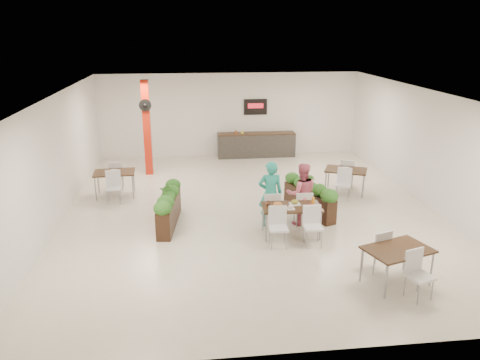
# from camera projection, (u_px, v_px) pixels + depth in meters

# --- Properties ---
(ground) EXTENTS (12.00, 12.00, 0.00)m
(ground) POSITION_uv_depth(u_px,v_px,m) (250.00, 210.00, 12.93)
(ground) COLOR beige
(ground) RESTS_ON ground
(room_shell) EXTENTS (10.10, 12.10, 3.22)m
(room_shell) POSITION_uv_depth(u_px,v_px,m) (251.00, 139.00, 12.31)
(room_shell) COLOR white
(room_shell) RESTS_ON ground
(red_column) EXTENTS (0.40, 0.41, 3.20)m
(red_column) POSITION_uv_depth(u_px,v_px,m) (147.00, 127.00, 15.68)
(red_column) COLOR red
(red_column) RESTS_ON ground
(service_counter) EXTENTS (3.00, 0.64, 2.20)m
(service_counter) POSITION_uv_depth(u_px,v_px,m) (256.00, 144.00, 18.23)
(service_counter) COLOR #292724
(service_counter) RESTS_ON ground
(main_table) EXTENTS (1.43, 1.67, 0.92)m
(main_table) POSITION_uv_depth(u_px,v_px,m) (291.00, 211.00, 11.18)
(main_table) COLOR black
(main_table) RESTS_ON ground
(diner_man) EXTENTS (0.63, 0.43, 1.69)m
(diner_man) POSITION_uv_depth(u_px,v_px,m) (270.00, 194.00, 11.69)
(diner_man) COLOR teal
(diner_man) RESTS_ON ground
(diner_woman) EXTENTS (0.81, 0.64, 1.62)m
(diner_woman) POSITION_uv_depth(u_px,v_px,m) (302.00, 194.00, 11.79)
(diner_woman) COLOR #E0637E
(diner_woman) RESTS_ON ground
(planter_left) EXTENTS (0.60, 2.15, 1.13)m
(planter_left) POSITION_uv_depth(u_px,v_px,m) (169.00, 205.00, 11.82)
(planter_left) COLOR black
(planter_left) RESTS_ON ground
(planter_right) EXTENTS (1.02, 1.93, 1.07)m
(planter_right) POSITION_uv_depth(u_px,v_px,m) (309.00, 196.00, 12.57)
(planter_right) COLOR black
(planter_right) RESTS_ON ground
(side_table_a) EXTENTS (1.23, 1.64, 0.92)m
(side_table_a) POSITION_uv_depth(u_px,v_px,m) (115.00, 176.00, 13.87)
(side_table_a) COLOR black
(side_table_a) RESTS_ON ground
(side_table_b) EXTENTS (1.43, 1.65, 0.92)m
(side_table_b) POSITION_uv_depth(u_px,v_px,m) (346.00, 173.00, 14.11)
(side_table_b) COLOR black
(side_table_b) RESTS_ON ground
(side_table_c) EXTENTS (1.45, 1.67, 0.92)m
(side_table_c) POSITION_uv_depth(u_px,v_px,m) (398.00, 254.00, 9.04)
(side_table_c) COLOR black
(side_table_c) RESTS_ON ground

